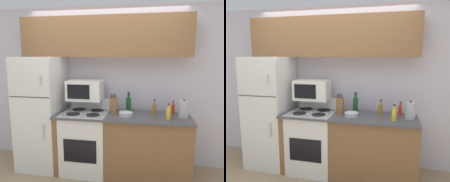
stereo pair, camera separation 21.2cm
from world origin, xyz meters
The scene contains 14 objects.
ground_plane centered at (0.00, 0.00, 0.00)m, with size 12.00×12.00×0.00m, color tan.
wall_back centered at (0.00, 0.74, 1.27)m, with size 8.00×0.05×2.55m.
lower_cabinets centered at (0.32, 0.31, 0.46)m, with size 1.96×0.65×0.92m.
refrigerator centered at (-0.98, 0.35, 0.88)m, with size 0.64×0.73×1.76m.
upper_cabinets centered at (0.00, 0.56, 2.06)m, with size 2.60×0.32×0.60m.
stove centered at (-0.24, 0.29, 0.48)m, with size 0.66×0.63×1.09m.
microwave centered at (-0.28, 0.42, 1.25)m, with size 0.53×0.35×0.30m.
knife_block centered at (0.18, 0.34, 1.04)m, with size 0.10×0.09×0.30m.
bowl centered at (0.38, 0.23, 0.95)m, with size 0.20×0.20×0.06m.
bottle_cooking_spray centered at (0.96, 0.16, 1.01)m, with size 0.06×0.06×0.22m.
bottle_hot_sauce centered at (1.05, 0.46, 1.00)m, with size 0.05×0.05×0.20m.
bottle_wine_green centered at (0.39, 0.51, 1.04)m, with size 0.08×0.08×0.30m.
bottle_vinegar centered at (0.78, 0.34, 1.02)m, with size 0.06×0.06×0.24m.
kettle centered at (1.18, 0.29, 1.04)m, with size 0.13×0.13×0.26m.
Camera 2 is at (0.92, -2.74, 1.79)m, focal length 35.00 mm.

